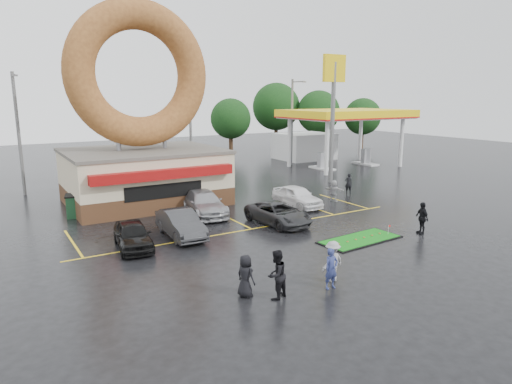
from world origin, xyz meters
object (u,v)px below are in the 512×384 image
car_grey (278,213)px  car_white (297,196)px  putting_green (360,239)px  streetlight_mid (191,124)px  car_silver (204,203)px  donut_shop (142,138)px  person_cameraman (422,218)px  car_dgrey (181,224)px  car_black (133,235)px  shell_sign (333,95)px  streetlight_right (292,120)px  streetlight_left (18,131)px  gas_station (327,129)px  person_blue (331,269)px  dumpster (82,206)px

car_grey → car_white: (3.48, 2.89, 0.08)m
car_white → putting_green: car_white is taller
streetlight_mid → car_silver: bearing=-110.5°
donut_shop → car_silver: donut_shop is taller
person_cameraman → car_dgrey: bearing=-101.0°
car_black → car_grey: bearing=6.7°
shell_sign → car_white: size_ratio=2.57×
car_dgrey → person_cameraman: (11.32, -6.21, 0.16)m
car_grey → putting_green: (1.93, -4.71, -0.59)m
streetlight_right → putting_green: bearing=-117.9°
shell_sign → car_black: shell_sign is taller
streetlight_left → streetlight_right: 26.08m
gas_station → person_blue: gas_station is taller
streetlight_mid → streetlight_right: (12.00, 1.00, 0.00)m
person_cameraman → dumpster: person_cameraman is taller
person_blue → car_white: bearing=60.0°
gas_station → car_grey: 25.36m
shell_sign → streetlight_left: bearing=161.0°
donut_shop → streetlight_left: donut_shop is taller
gas_station → person_cameraman: size_ratio=7.83×
putting_green → streetlight_mid: bearing=89.4°
shell_sign → car_white: 11.62m
person_cameraman → car_white: bearing=-148.4°
car_dgrey → person_blue: (2.45, -9.20, 0.10)m
donut_shop → person_blue: (1.54, -18.03, -3.66)m
shell_sign → streetlight_right: 10.68m
dumpster → car_grey: bearing=-27.3°
car_grey → person_cameraman: bearing=-49.7°
car_white → putting_green: 7.78m
car_silver → car_grey: car_silver is taller
streetlight_left → person_cameraman: streetlight_left is taller
donut_shop → streetlight_left: bearing=135.2°
car_silver → car_white: car_silver is taller
donut_shop → gas_station: size_ratio=0.99×
putting_green → car_dgrey: bearing=145.2°
streetlight_left → car_silver: streetlight_left is taller
car_dgrey → putting_green: 9.39m
car_white → person_cameraman: 8.71m
car_white → dumpster: size_ratio=2.29×
gas_station → car_black: gas_station is taller
car_dgrey → gas_station: bearing=37.2°
car_grey → dumpster: 12.14m
car_black → car_white: (11.93, 2.77, 0.04)m
donut_shop → streetlight_right: size_ratio=1.50×
car_black → putting_green: car_black is taller
dumpster → car_silver: bearing=-15.7°
dumpster → putting_green: dumpster is taller
streetlight_right → donut_shop: bearing=-154.8°
streetlight_left → streetlight_mid: 14.04m
streetlight_left → car_grey: size_ratio=1.99×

